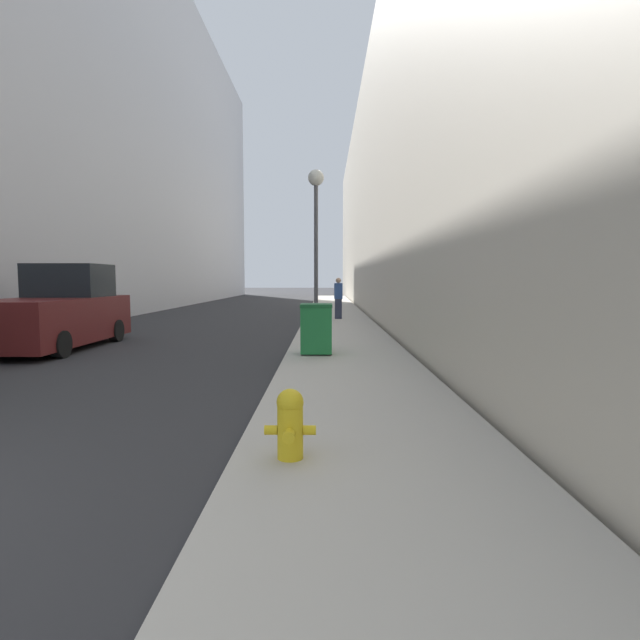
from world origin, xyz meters
name	(u,v)px	position (x,y,z in m)	size (l,w,h in m)	color
sidewalk_right	(338,322)	(5.18, 18.00, 0.07)	(2.81, 60.00, 0.14)	#B7B2A8
building_left_glass	(48,116)	(-10.79, 26.00, 10.83)	(12.00, 60.00, 21.65)	#BCBCC1
building_right_stone	(469,195)	(12.69, 26.00, 6.48)	(12.00, 60.00, 12.95)	beige
fire_hydrant	(290,422)	(4.34, 2.22, 0.49)	(0.48, 0.37, 0.66)	yellow
trash_bin	(316,328)	(4.47, 8.77, 0.72)	(0.71, 0.69, 1.13)	#1E7538
lamppost	(316,215)	(4.37, 13.70, 3.85)	(0.51, 0.51, 5.13)	#4C4C51
pickup_truck	(57,313)	(-2.40, 10.66, 0.93)	(2.15, 4.92, 2.23)	#561919
pedestrian_on_sidewalk	(338,298)	(5.21, 18.74, 1.01)	(0.35, 0.23, 1.73)	#2D3347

